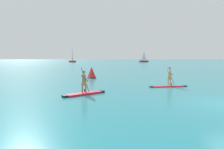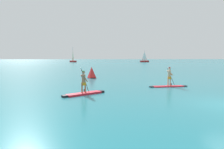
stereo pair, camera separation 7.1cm
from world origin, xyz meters
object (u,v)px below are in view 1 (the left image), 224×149
(sailboat_left_horizon, at_px, (72,60))
(paddleboarder_mid_center, at_px, (169,82))
(sailboat_right_horizon, at_px, (144,60))
(paddleboarder_near_left, at_px, (84,90))
(race_marker_buoy, at_px, (92,73))

(sailboat_left_horizon, bearing_deg, paddleboarder_mid_center, -25.93)
(paddleboarder_mid_center, bearing_deg, sailboat_right_horizon, 73.15)
(paddleboarder_mid_center, height_order, sailboat_right_horizon, sailboat_right_horizon)
(paddleboarder_near_left, relative_size, race_marker_buoy, 2.07)
(paddleboarder_near_left, xyz_separation_m, paddleboarder_mid_center, (7.38, 3.32, 0.10))
(paddleboarder_near_left, bearing_deg, race_marker_buoy, 53.51)
(paddleboarder_mid_center, relative_size, sailboat_left_horizon, 0.46)
(sailboat_right_horizon, bearing_deg, paddleboarder_near_left, 57.89)
(paddleboarder_near_left, distance_m, race_marker_buoy, 11.54)
(paddleboarder_mid_center, bearing_deg, paddleboarder_near_left, -161.11)
(paddleboarder_near_left, relative_size, sailboat_left_horizon, 0.39)
(race_marker_buoy, height_order, sailboat_left_horizon, sailboat_left_horizon)
(race_marker_buoy, height_order, sailboat_right_horizon, sailboat_right_horizon)
(paddleboarder_near_left, xyz_separation_m, race_marker_buoy, (0.19, 11.53, 0.32))
(sailboat_left_horizon, bearing_deg, paddleboarder_near_left, -31.03)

